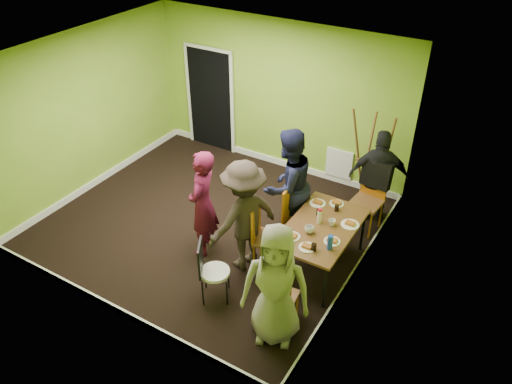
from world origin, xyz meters
TOP-DOWN VIEW (x-y plane):
  - ground at (0.00, 0.00)m, footprint 5.00×5.00m
  - room_walls at (-0.02, 0.04)m, footprint 5.04×4.54m
  - dining_table at (1.97, -0.06)m, footprint 0.90×1.50m
  - chair_left_far at (1.43, 0.19)m, footprint 0.46×0.45m
  - chair_left_near at (1.25, -0.42)m, footprint 0.54×0.53m
  - chair_back_end at (2.22, 1.35)m, footprint 0.51×0.59m
  - chair_front_end at (1.99, -1.28)m, footprint 0.40×0.40m
  - chair_bentwood at (0.96, -1.34)m, footprint 0.49×0.48m
  - easel at (1.98, 1.76)m, footprint 0.72×0.67m
  - plate_near_left at (1.69, 0.41)m, footprint 0.24×0.24m
  - plate_near_right at (1.72, -0.48)m, footprint 0.23×0.23m
  - plate_far_back at (1.93, 0.54)m, footprint 0.21×0.21m
  - plate_far_front at (2.00, -0.58)m, footprint 0.23×0.23m
  - plate_wall_back at (2.29, 0.17)m, footprint 0.26×0.26m
  - plate_wall_front at (2.22, -0.30)m, footprint 0.22×0.22m
  - thermos at (1.90, 0.00)m, footprint 0.06×0.06m
  - blue_bottle at (2.25, -0.45)m, footprint 0.07×0.07m
  - orange_bottle at (1.87, 0.07)m, footprint 0.04×0.04m
  - glass_mid at (1.81, 0.16)m, footprint 0.06×0.06m
  - glass_back at (2.00, 0.39)m, footprint 0.06×0.06m
  - glass_front at (2.09, -0.58)m, footprint 0.07×0.07m
  - cup_a at (1.88, -0.27)m, footprint 0.13×0.13m
  - cup_b at (2.08, 0.03)m, footprint 0.10×0.10m
  - person_standing at (0.32, -0.58)m, footprint 0.54×0.70m
  - person_left_far at (1.19, 0.39)m, footprint 0.95×1.07m
  - person_left_near at (0.99, -0.54)m, footprint 1.01×1.27m
  - person_back_end at (2.24, 1.51)m, footprint 1.01×0.67m
  - person_front_end at (2.02, -1.48)m, footprint 0.95×0.78m

SIDE VIEW (x-z plane):
  - ground at x=0.00m, z-range 0.00..0.00m
  - chair_front_end at x=1.99m, z-range 0.05..0.92m
  - chair_bentwood at x=0.96m, z-range 0.05..0.96m
  - chair_left_far at x=1.43m, z-range 0.06..1.10m
  - chair_left_near at x=1.25m, z-range 0.07..1.12m
  - dining_table at x=1.97m, z-range 0.32..1.07m
  - plate_near_left at x=1.69m, z-range 0.75..0.76m
  - plate_near_right at x=1.72m, z-range 0.75..0.76m
  - plate_far_back at x=1.93m, z-range 0.75..0.76m
  - plate_far_front at x=2.00m, z-range 0.75..0.76m
  - plate_wall_back at x=2.29m, z-range 0.75..0.76m
  - plate_wall_front at x=2.22m, z-range 0.75..0.76m
  - orange_bottle at x=1.87m, z-range 0.75..0.82m
  - cup_b at x=2.08m, z-range 0.75..0.84m
  - glass_back at x=2.00m, z-range 0.75..0.85m
  - glass_front at x=2.09m, z-range 0.75..0.85m
  - glass_mid at x=1.81m, z-range 0.75..0.85m
  - cup_a at x=1.88m, z-range 0.75..0.85m
  - person_back_end at x=2.24m, z-range 0.00..1.60m
  - chair_back_end at x=2.22m, z-range 0.24..1.37m
  - person_front_end at x=2.02m, z-range 0.00..1.68m
  - person_standing at x=0.32m, z-range 0.00..1.69m
  - thermos at x=1.90m, z-range 0.75..0.95m
  - blue_bottle at x=2.25m, z-range 0.75..0.96m
  - person_left_near at x=0.99m, z-range 0.00..1.71m
  - easel at x=1.98m, z-range -0.01..1.78m
  - person_left_far at x=1.19m, z-range 0.00..1.83m
  - room_walls at x=-0.02m, z-range -0.42..2.40m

